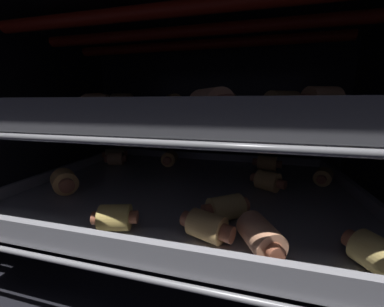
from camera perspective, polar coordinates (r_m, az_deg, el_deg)
ground_plane at (r=41.89cm, az=-0.55°, el=-23.46°), size 60.52×43.51×1.20cm
oven_wall_back at (r=54.73cm, az=5.05°, el=6.75°), size 60.52×1.20×36.76cm
oven_wall_left at (r=50.58cm, az=-35.27°, el=3.90°), size 1.20×41.11×36.76cm
oven_ceiling at (r=36.12cm, az=-0.71°, el=34.19°), size 60.52×43.51×1.20cm
heating_element at (r=35.06cm, az=-0.69°, el=29.13°), size 46.50×16.67×1.59cm
oven_rack_lower at (r=36.67cm, az=-0.59°, el=-10.26°), size 55.23×40.28×0.55cm
baking_tray_lower at (r=36.30cm, az=-0.59°, el=-8.86°), size 49.14×35.54×2.69cm
pig_in_blanket_lower_0 at (r=42.16cm, az=30.87°, el=-5.16°), size 3.55×4.52×2.62cm
pig_in_blanket_lower_1 at (r=24.08cm, az=40.10°, el=-19.37°), size 3.94×4.95×2.85cm
pig_in_blanket_lower_2 at (r=55.03cm, az=-19.33°, el=-0.11°), size 5.53×4.42×2.64cm
pig_in_blanket_lower_3 at (r=22.67cm, az=3.84°, el=-18.26°), size 5.71×3.73×2.72cm
pig_in_blanket_lower_4 at (r=38.15cm, az=-30.16°, el=-6.26°), size 5.32×4.81×3.37cm
pig_in_blanket_lower_5 at (r=25.35cm, az=-19.28°, el=-15.39°), size 4.83×3.51×2.74cm
pig_in_blanket_lower_6 at (r=47.30cm, az=-5.84°, el=-1.26°), size 3.33×5.35×3.02cm
pig_in_blanket_lower_7 at (r=49.95cm, az=-19.11°, el=-1.30°), size 4.76×3.56×2.78cm
pig_in_blanket_lower_8 at (r=35.75cm, az=19.05°, el=-6.71°), size 5.33×4.17×2.98cm
pig_in_blanket_lower_9 at (r=45.88cm, az=18.87°, el=-2.39°), size 5.64×3.59×2.97cm
pig_in_blanket_lower_10 at (r=22.02cm, az=17.29°, el=-19.68°), size 4.39×5.67×2.88cm
pig_in_blanket_lower_11 at (r=26.15cm, az=8.71°, el=-13.77°), size 5.47×4.58×2.81cm
oven_rack_upper at (r=33.80cm, az=-0.63°, el=8.28°), size 55.26×40.28×0.58cm
baking_tray_upper at (r=33.73cm, az=-0.64°, el=9.96°), size 49.14×35.54×2.93cm
pig_in_blanket_upper_0 at (r=46.07cm, az=-26.99°, el=11.37°), size 4.97×4.89×2.50cm
pig_in_blanket_upper_1 at (r=30.18cm, az=22.29°, el=12.07°), size 5.61×4.99×2.92cm
pig_in_blanket_upper_2 at (r=40.12cm, az=-24.04°, el=11.95°), size 5.76×4.38×2.97cm
pig_in_blanket_upper_3 at (r=50.81cm, az=-10.45°, el=12.60°), size 4.51×4.62×2.55cm
pig_in_blanket_upper_4 at (r=54.26cm, az=-19.74°, el=12.35°), size 4.70×3.39×3.06cm
pig_in_blanket_upper_5 at (r=19.38cm, az=4.77°, el=12.62°), size 4.87×5.85×2.69cm
pig_in_blanket_upper_6 at (r=27.95cm, az=30.39°, el=11.54°), size 4.98×4.12×3.18cm
pig_in_blanket_upper_7 at (r=44.64cm, az=-4.88°, el=13.13°), size 4.78×5.57×3.17cm
pig_in_blanket_upper_8 at (r=49.24cm, az=-17.66°, el=12.67°), size 6.12×3.64×3.34cm
pig_in_blanket_upper_9 at (r=36.05cm, az=-23.40°, el=11.76°), size 5.27×3.26×2.66cm
pig_in_blanket_upper_10 at (r=38.64cm, az=8.16°, el=13.00°), size 5.63×5.26×3.07cm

